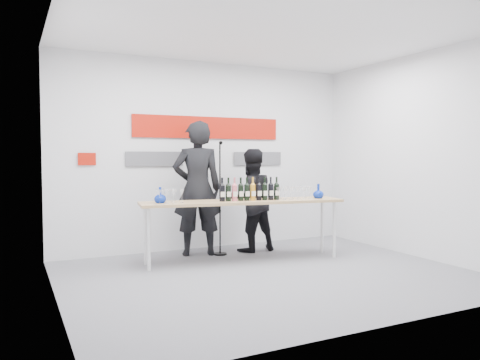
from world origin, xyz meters
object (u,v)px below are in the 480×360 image
object	(u,v)px
presenter_left	(197,189)
mic_stand	(220,220)
tasting_table	(243,205)
presenter_right	(251,200)

from	to	relation	value
presenter_left	mic_stand	world-z (taller)	presenter_left
tasting_table	presenter_right	world-z (taller)	presenter_right
tasting_table	presenter_right	size ratio (longest dim) A/B	1.83
presenter_right	presenter_left	bearing A→B (deg)	-9.59
presenter_left	presenter_right	xyz separation A→B (m)	(0.85, -0.11, -0.20)
presenter_left	presenter_right	size ratio (longest dim) A/B	1.25
presenter_right	mic_stand	world-z (taller)	mic_stand
presenter_left	tasting_table	bearing A→B (deg)	137.92
tasting_table	mic_stand	distance (m)	0.61
presenter_right	tasting_table	bearing A→B (deg)	50.98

